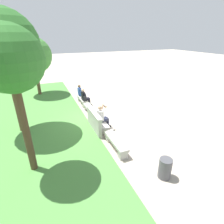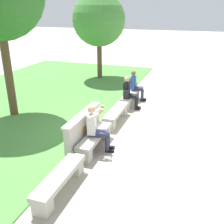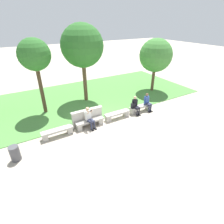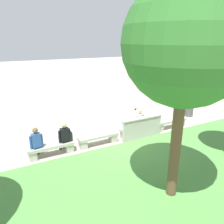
{
  "view_description": "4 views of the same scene",
  "coord_description": "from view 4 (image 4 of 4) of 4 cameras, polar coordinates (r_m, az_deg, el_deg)",
  "views": [
    {
      "loc": [
        -8.68,
        2.61,
        4.56
      ],
      "look_at": [
        -0.76,
        -0.74,
        0.72
      ],
      "focal_mm": 28.0,
      "sensor_mm": 36.0,
      "label": 1
    },
    {
      "loc": [
        -6.96,
        -2.54,
        3.71
      ],
      "look_at": [
        -0.06,
        -0.2,
        0.78
      ],
      "focal_mm": 42.0,
      "sensor_mm": 36.0,
      "label": 2
    },
    {
      "loc": [
        -4.37,
        -8.43,
        5.84
      ],
      "look_at": [
        0.3,
        -0.48,
        0.88
      ],
      "focal_mm": 28.0,
      "sensor_mm": 36.0,
      "label": 3
    },
    {
      "loc": [
        4.28,
        7.63,
        4.25
      ],
      "look_at": [
        -0.02,
        -0.7,
        1.09
      ],
      "focal_mm": 35.0,
      "sensor_mm": 36.0,
      "label": 4
    }
  ],
  "objects": [
    {
      "name": "tree_behind_wall",
      "position": [
        5.48,
        18.79,
        16.33
      ],
      "size": [
        3.01,
        3.01,
        5.65
      ],
      "color": "brown",
      "rests_on": "ground"
    },
    {
      "name": "backpack",
      "position": [
        8.71,
        -11.32,
        -6.34
      ],
      "size": [
        0.28,
        0.24,
        0.43
      ],
      "color": "black",
      "rests_on": "bench_far"
    },
    {
      "name": "bench_far",
      "position": [
        8.7,
        -15.58,
        -9.16
      ],
      "size": [
        1.74,
        0.4,
        0.45
      ],
      "color": "#B7B2A8",
      "rests_on": "ground"
    },
    {
      "name": "grass_strip",
      "position": [
        6.84,
        21.22,
        -21.08
      ],
      "size": [
        19.6,
        8.0,
        0.03
      ],
      "primitive_type": "cube",
      "color": "#518E42",
      "rests_on": "ground"
    },
    {
      "name": "bench_near",
      "position": [
        10.07,
        6.67,
        -4.61
      ],
      "size": [
        1.74,
        0.4,
        0.45
      ],
      "color": "#B7B2A8",
      "rests_on": "ground"
    },
    {
      "name": "bench_main",
      "position": [
        11.22,
        15.01,
        -2.66
      ],
      "size": [
        1.74,
        0.4,
        0.45
      ],
      "color": "#B7B2A8",
      "rests_on": "ground"
    },
    {
      "name": "bench_mid",
      "position": [
        9.21,
        -3.57,
        -6.84
      ],
      "size": [
        1.74,
        0.4,
        0.45
      ],
      "color": "#B7B2A8",
      "rests_on": "ground"
    },
    {
      "name": "person_companion",
      "position": [
        8.53,
        -19.26,
        -7.29
      ],
      "size": [
        0.48,
        0.69,
        1.26
      ],
      "color": "black",
      "rests_on": "ground"
    },
    {
      "name": "trash_bin",
      "position": [
        13.24,
        19.55,
        0.53
      ],
      "size": [
        0.44,
        0.44,
        0.75
      ],
      "primitive_type": "cylinder",
      "color": "#4C4C51",
      "rests_on": "ground"
    },
    {
      "name": "ground_plane",
      "position": [
        9.72,
        1.77,
        -7.27
      ],
      "size": [
        80.0,
        80.0,
        0.0
      ],
      "primitive_type": "plane",
      "color": "#B2A593"
    },
    {
      "name": "person_photographer",
      "position": [
        9.99,
        6.74,
        -2.08
      ],
      "size": [
        0.53,
        0.78,
        1.32
      ],
      "color": "black",
      "rests_on": "ground"
    },
    {
      "name": "person_distant",
      "position": [
        8.69,
        -12.44,
        -6.13
      ],
      "size": [
        0.48,
        0.69,
        1.26
      ],
      "color": "black",
      "rests_on": "ground"
    },
    {
      "name": "backrest_wall_with_plaque",
      "position": [
        9.73,
        7.83,
        -4.09
      ],
      "size": [
        1.98,
        0.24,
        1.01
      ],
      "color": "#B7B2A8",
      "rests_on": "ground"
    }
  ]
}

